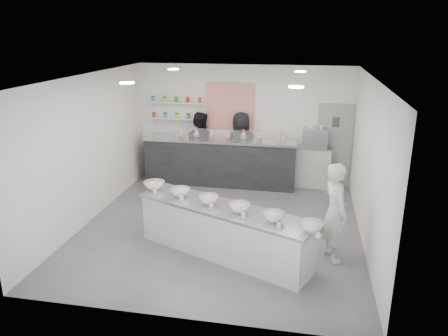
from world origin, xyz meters
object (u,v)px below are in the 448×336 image
at_px(espresso_ledge, 302,166).
at_px(espresso_machine, 315,138).
at_px(staff_left, 200,146).
at_px(staff_right, 241,148).
at_px(woman_prep, 335,212).
at_px(back_bar, 220,162).
at_px(prep_counter, 224,231).

xyz_separation_m(espresso_ledge, espresso_machine, (0.27, 0.00, 0.75)).
xyz_separation_m(staff_left, staff_right, (1.09, 0.00, 0.01)).
xyz_separation_m(woman_prep, staff_left, (-3.28, 3.65, 0.04)).
distance_m(back_bar, espresso_ledge, 2.10).
xyz_separation_m(prep_counter, espresso_machine, (1.54, 3.89, 0.81)).
height_order(prep_counter, back_bar, back_bar).
height_order(espresso_ledge, espresso_machine, espresso_machine).
height_order(espresso_machine, staff_left, staff_left).
height_order(espresso_machine, woman_prep, woman_prep).
bearing_deg(staff_right, espresso_ledge, 161.19).
distance_m(staff_left, staff_right, 1.09).
xyz_separation_m(back_bar, espresso_machine, (2.35, 0.27, 0.67)).
height_order(back_bar, staff_left, staff_left).
bearing_deg(back_bar, espresso_ledge, 7.49).
bearing_deg(espresso_machine, prep_counter, -111.62).
height_order(back_bar, espresso_ledge, back_bar).
height_order(prep_counter, espresso_ledge, espresso_ledge).
height_order(espresso_ledge, woman_prep, woman_prep).
relative_size(espresso_ledge, staff_left, 0.77).
distance_m(prep_counter, staff_right, 3.91).
relative_size(back_bar, espresso_ledge, 2.77).
height_order(espresso_ledge, staff_right, staff_right).
bearing_deg(prep_counter, staff_right, 117.89).
bearing_deg(prep_counter, espresso_machine, 91.81).
bearing_deg(espresso_ledge, woman_prep, -80.65).
bearing_deg(prep_counter, staff_left, 133.27).
distance_m(back_bar, staff_right, 0.65).
distance_m(woman_prep, staff_left, 4.90).
xyz_separation_m(prep_counter, staff_left, (-1.40, 3.87, 0.46)).
bearing_deg(staff_left, espresso_ledge, -170.47).
xyz_separation_m(prep_counter, espresso_ledge, (1.27, 3.89, 0.07)).
distance_m(espresso_ledge, staff_left, 2.70).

